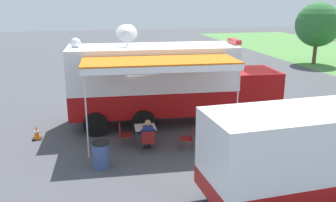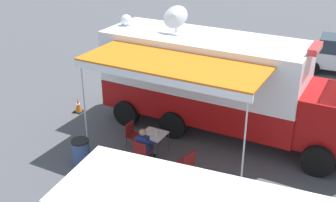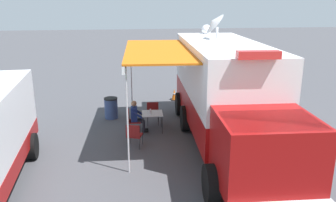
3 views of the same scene
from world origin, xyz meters
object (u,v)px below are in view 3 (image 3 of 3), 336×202
object	(u,v)px
water_bottle	(150,112)
folding_chair_spare_by_truck	(134,134)
seated_responder	(136,116)
folding_table	(152,114)
folding_chair_beside_table	(153,111)
folding_chair_at_table	(132,119)
trash_bin	(111,108)
traffic_cone	(174,95)
command_truck	(225,90)

from	to	relation	value
water_bottle	folding_chair_spare_by_truck	world-z (taller)	water_bottle
water_bottle	seated_responder	bearing A→B (deg)	-18.06
folding_table	seated_responder	xyz separation A→B (m)	(0.61, -0.01, -0.02)
folding_chair_beside_table	water_bottle	bearing A→B (deg)	79.68
folding_chair_at_table	seated_responder	bearing A→B (deg)	176.80
folding_table	folding_chair_at_table	size ratio (longest dim) A/B	0.97
folding_chair_spare_by_truck	seated_responder	distance (m)	1.55
folding_table	trash_bin	size ratio (longest dim) A/B	0.93
folding_chair_beside_table	seated_responder	bearing A→B (deg)	49.80
folding_table	traffic_cone	bearing A→B (deg)	-110.01
folding_chair_at_table	command_truck	bearing A→B (deg)	154.77
trash_bin	command_truck	bearing A→B (deg)	141.14
folding_table	water_bottle	xyz separation A→B (m)	(0.08, 0.16, 0.16)
command_truck	folding_chair_at_table	size ratio (longest dim) A/B	11.05
folding_table	folding_chair_at_table	world-z (taller)	folding_chair_at_table
seated_responder	folding_table	bearing A→B (deg)	179.35
command_truck	traffic_cone	xyz separation A→B (m)	(0.90, -5.67, -1.66)
command_truck	water_bottle	world-z (taller)	command_truck
folding_chair_spare_by_truck	traffic_cone	distance (m)	6.15
folding_chair_spare_by_truck	seated_responder	world-z (taller)	seated_responder
command_truck	trash_bin	size ratio (longest dim) A/B	10.56
command_truck	folding_chair_at_table	distance (m)	3.83
command_truck	traffic_cone	size ratio (longest dim) A/B	16.57
folding_table	folding_chair_spare_by_truck	distance (m)	1.73
folding_chair_beside_table	seated_responder	world-z (taller)	seated_responder
command_truck	traffic_cone	world-z (taller)	command_truck
folding_table	folding_chair_beside_table	xyz separation A→B (m)	(-0.10, -0.85, -0.16)
water_bottle	folding_chair_beside_table	distance (m)	1.08
command_truck	folding_chair_at_table	world-z (taller)	command_truck
folding_chair_at_table	folding_chair_spare_by_truck	bearing A→B (deg)	90.70
water_bottle	folding_chair_beside_table	world-z (taller)	water_bottle
folding_chair_beside_table	traffic_cone	distance (m)	3.62
seated_responder	trash_bin	bearing A→B (deg)	-59.97
seated_responder	traffic_cone	world-z (taller)	seated_responder
command_truck	folding_chair_beside_table	bearing A→B (deg)	-45.40
folding_chair_at_table	seated_responder	distance (m)	0.23
folding_chair_at_table	traffic_cone	bearing A→B (deg)	-119.16
folding_chair_beside_table	trash_bin	xyz separation A→B (m)	(1.72, -0.91, -0.06)
folding_chair_at_table	folding_chair_beside_table	distance (m)	1.23
folding_chair_spare_by_truck	traffic_cone	world-z (taller)	folding_chair_spare_by_truck
folding_chair_at_table	trash_bin	xyz separation A→B (m)	(0.82, -1.74, -0.06)
folding_chair_spare_by_truck	trash_bin	size ratio (longest dim) A/B	0.96
folding_table	traffic_cone	size ratio (longest dim) A/B	1.45
water_bottle	folding_chair_at_table	bearing A→B (deg)	-14.30
command_truck	folding_chair_at_table	bearing A→B (deg)	-25.23
traffic_cone	command_truck	bearing A→B (deg)	98.97
folding_chair_spare_by_truck	traffic_cone	bearing A→B (deg)	-111.96
folding_chair_beside_table	seated_responder	distance (m)	1.11
command_truck	water_bottle	xyz separation A→B (m)	(2.50, -1.33, -1.11)
water_bottle	trash_bin	bearing A→B (deg)	-51.31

